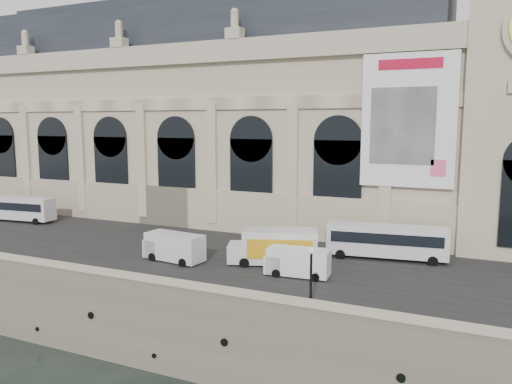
# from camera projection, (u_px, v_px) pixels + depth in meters

# --- Properties ---
(ground) EXTENTS (260.00, 260.00, 0.00)m
(ground) POSITION_uv_depth(u_px,v_px,m) (74.00, 353.00, 41.05)
(ground) COLOR black
(ground) RESTS_ON ground
(quay) EXTENTS (160.00, 70.00, 6.00)m
(quay) POSITION_uv_depth(u_px,v_px,m) (252.00, 233.00, 72.26)
(quay) COLOR #7A725E
(quay) RESTS_ON ground
(street) EXTENTS (160.00, 24.00, 0.06)m
(street) POSITION_uv_depth(u_px,v_px,m) (169.00, 244.00, 52.86)
(street) COLOR #2D2D2D
(street) RESTS_ON quay
(parapet) EXTENTS (160.00, 1.40, 1.21)m
(parapet) POSITION_uv_depth(u_px,v_px,m) (76.00, 273.00, 40.67)
(parapet) COLOR #7A725E
(parapet) RESTS_ON quay
(museum) EXTENTS (69.00, 18.70, 29.10)m
(museum) POSITION_uv_depth(u_px,v_px,m) (199.00, 116.00, 68.63)
(museum) COLOR #BCAD90
(museum) RESTS_ON quay
(bus_left) EXTENTS (11.08, 3.47, 3.21)m
(bus_left) POSITION_uv_depth(u_px,v_px,m) (16.00, 208.00, 64.95)
(bus_left) COLOR silver
(bus_left) RESTS_ON quay
(bus_right) EXTENTS (11.30, 3.78, 3.27)m
(bus_right) POSITION_uv_depth(u_px,v_px,m) (386.00, 240.00, 46.87)
(bus_right) COLOR silver
(bus_right) RESTS_ON quay
(van_b) EXTENTS (6.10, 2.98, 2.62)m
(van_b) POSITION_uv_depth(u_px,v_px,m) (172.00, 247.00, 46.47)
(van_b) COLOR silver
(van_b) RESTS_ON quay
(van_c) EXTENTS (5.51, 2.56, 2.39)m
(van_c) POSITION_uv_depth(u_px,v_px,m) (295.00, 262.00, 41.87)
(van_c) COLOR white
(van_c) RESTS_ON quay
(box_truck) EXTENTS (8.43, 5.04, 3.24)m
(box_truck) POSITION_uv_depth(u_px,v_px,m) (275.00, 247.00, 45.22)
(box_truck) COLOR silver
(box_truck) RESTS_ON quay
(lamp_right) EXTENTS (0.47, 0.47, 4.66)m
(lamp_right) POSITION_uv_depth(u_px,v_px,m) (311.00, 281.00, 33.39)
(lamp_right) COLOR black
(lamp_right) RESTS_ON quay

